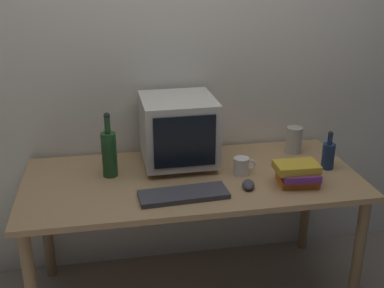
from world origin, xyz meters
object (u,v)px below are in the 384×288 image
(bottle_tall, at_px, (109,152))
(book_stack, at_px, (298,174))
(keyboard, at_px, (184,194))
(computer_mouse, at_px, (248,185))
(mug, at_px, (242,166))
(metal_canister, at_px, (294,140))
(crt_monitor, at_px, (178,130))
(bottle_short, at_px, (328,155))

(bottle_tall, distance_m, book_stack, 0.95)
(keyboard, height_order, computer_mouse, computer_mouse)
(book_stack, distance_m, mug, 0.29)
(computer_mouse, relative_size, bottle_tall, 0.29)
(mug, height_order, metal_canister, metal_canister)
(keyboard, xyz_separation_m, computer_mouse, (0.33, 0.03, 0.01))
(crt_monitor, distance_m, mug, 0.38)
(computer_mouse, distance_m, mug, 0.16)
(crt_monitor, bearing_deg, book_stack, -33.20)
(mug, bearing_deg, crt_monitor, 147.80)
(keyboard, bearing_deg, bottle_tall, 134.27)
(bottle_tall, bearing_deg, metal_canister, 6.88)
(keyboard, relative_size, bottle_short, 2.01)
(crt_monitor, height_order, bottle_short, crt_monitor)
(mug, relative_size, metal_canister, 0.80)
(crt_monitor, relative_size, bottle_tall, 1.16)
(keyboard, xyz_separation_m, mug, (0.34, 0.19, 0.03))
(bottle_tall, xyz_separation_m, book_stack, (0.91, -0.27, -0.07))
(mug, distance_m, metal_canister, 0.44)
(crt_monitor, bearing_deg, metal_canister, 3.66)
(keyboard, bearing_deg, mug, 26.43)
(mug, bearing_deg, bottle_short, -1.39)
(bottle_tall, xyz_separation_m, mug, (0.67, -0.11, -0.08))
(keyboard, xyz_separation_m, bottle_tall, (-0.33, 0.30, 0.12))
(bottle_tall, height_order, metal_canister, bottle_tall)
(bottle_short, bearing_deg, computer_mouse, -162.65)
(keyboard, bearing_deg, metal_canister, 27.48)
(bottle_tall, distance_m, bottle_short, 1.14)
(book_stack, bearing_deg, mug, 145.57)
(mug, bearing_deg, metal_canister, 31.88)
(metal_canister, bearing_deg, crt_monitor, -176.34)
(mug, xyz_separation_m, metal_canister, (0.37, 0.23, 0.03))
(crt_monitor, bearing_deg, keyboard, -95.54)
(crt_monitor, xyz_separation_m, book_stack, (0.54, -0.35, -0.14))
(computer_mouse, relative_size, metal_canister, 0.67)
(keyboard, xyz_separation_m, metal_canister, (0.71, 0.43, 0.06))
(metal_canister, bearing_deg, mug, -148.12)
(keyboard, height_order, book_stack, book_stack)
(computer_mouse, distance_m, bottle_short, 0.51)
(metal_canister, bearing_deg, bottle_tall, -173.12)
(computer_mouse, bearing_deg, mug, 102.45)
(computer_mouse, xyz_separation_m, bottle_short, (0.48, 0.15, 0.06))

